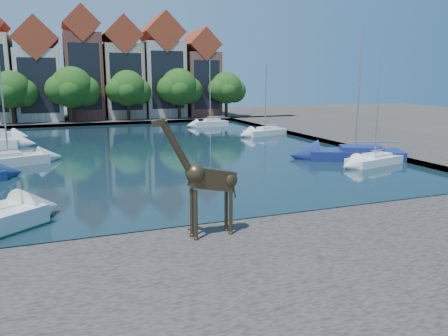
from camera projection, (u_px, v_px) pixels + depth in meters
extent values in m
plane|color=#38332B|center=(254.00, 228.00, 20.17)|extent=(160.00, 160.00, 0.00)
cube|color=black|center=(151.00, 149.00, 42.15)|extent=(38.00, 50.00, 0.08)
cube|color=#4D4643|center=(347.00, 290.00, 13.71)|extent=(50.00, 14.00, 0.50)
cube|color=#4D4643|center=(112.00, 119.00, 71.43)|extent=(60.00, 16.00, 0.50)
cube|color=#4D4643|center=(364.00, 135.00, 50.77)|extent=(14.00, 52.00, 0.50)
cube|color=beige|center=(40.00, 85.00, 66.68)|extent=(6.37, 9.00, 10.50)
cube|color=#9D471F|center=(36.00, 40.00, 65.33)|extent=(6.43, 9.18, 6.43)
cube|color=black|center=(38.00, 86.00, 62.58)|extent=(5.20, 0.05, 7.88)
cube|color=brown|center=(83.00, 77.00, 68.68)|extent=(5.39, 9.00, 13.00)
cube|color=#9D471F|center=(80.00, 26.00, 67.13)|extent=(5.44, 9.18, 5.44)
cube|color=black|center=(85.00, 77.00, 64.58)|extent=(4.40, 0.05, 9.75)
cube|color=tan|center=(122.00, 82.00, 70.91)|extent=(5.88, 9.00, 11.50)
cube|color=#9D471F|center=(120.00, 36.00, 69.48)|extent=(5.94, 9.18, 5.94)
cube|color=black|center=(126.00, 82.00, 66.81)|extent=(4.80, 0.05, 8.62)
cube|color=#BDB2A1|center=(162.00, 80.00, 73.11)|extent=(6.37, 9.00, 12.00)
cube|color=#9D471F|center=(160.00, 34.00, 71.61)|extent=(6.43, 9.18, 6.43)
cube|color=black|center=(168.00, 80.00, 69.01)|extent=(5.20, 0.05, 9.00)
cube|color=brown|center=(199.00, 84.00, 75.51)|extent=(5.39, 9.00, 10.50)
cube|color=#9D471F|center=(198.00, 46.00, 74.21)|extent=(5.44, 9.18, 5.44)
cube|color=black|center=(207.00, 85.00, 71.41)|extent=(4.40, 0.05, 7.88)
cylinder|color=#332114|center=(13.00, 112.00, 61.16)|extent=(0.50, 0.50, 3.20)
sphere|color=#234413|center=(11.00, 89.00, 60.53)|extent=(5.20, 5.20, 5.20)
sphere|color=#234413|center=(24.00, 93.00, 61.45)|extent=(3.90, 3.90, 3.90)
sphere|color=#234413|center=(0.00, 92.00, 59.72)|extent=(3.64, 3.64, 3.64)
cylinder|color=#332114|center=(74.00, 111.00, 63.94)|extent=(0.50, 0.50, 3.20)
sphere|color=#234413|center=(72.00, 87.00, 63.25)|extent=(6.00, 6.00, 6.00)
sphere|color=#234413|center=(85.00, 91.00, 64.27)|extent=(4.50, 4.50, 4.50)
sphere|color=#234413|center=(60.00, 90.00, 62.37)|extent=(4.20, 4.20, 4.20)
cylinder|color=#332114|center=(129.00, 109.00, 66.71)|extent=(0.50, 0.50, 3.20)
sphere|color=#234413|center=(128.00, 88.00, 66.06)|extent=(5.40, 5.40, 5.40)
sphere|color=#234413|center=(138.00, 92.00, 67.00)|extent=(4.05, 4.05, 4.05)
sphere|color=#234413|center=(118.00, 90.00, 65.23)|extent=(3.78, 3.78, 3.78)
cylinder|color=#332114|center=(179.00, 108.00, 69.48)|extent=(0.50, 0.50, 3.20)
sphere|color=#234413|center=(179.00, 87.00, 68.81)|extent=(5.80, 5.80, 5.80)
sphere|color=#234413|center=(189.00, 91.00, 69.80)|extent=(4.35, 4.35, 4.35)
sphere|color=#234413|center=(170.00, 89.00, 67.95)|extent=(4.06, 4.06, 4.06)
cylinder|color=#332114|center=(226.00, 107.00, 72.25)|extent=(0.50, 0.50, 3.20)
sphere|color=#234413|center=(226.00, 88.00, 71.61)|extent=(5.20, 5.20, 5.20)
sphere|color=#234413|center=(234.00, 91.00, 72.53)|extent=(3.90, 3.90, 3.90)
sphere|color=#234413|center=(219.00, 89.00, 70.80)|extent=(3.64, 3.64, 3.64)
cylinder|color=#3C2F1E|center=(196.00, 215.00, 17.08)|extent=(0.15, 0.15, 2.02)
cylinder|color=#3C2F1E|center=(192.00, 212.00, 17.45)|extent=(0.15, 0.15, 2.02)
cylinder|color=#3C2F1E|center=(231.00, 210.00, 17.73)|extent=(0.15, 0.15, 2.02)
cylinder|color=#3C2F1E|center=(226.00, 208.00, 18.10)|extent=(0.15, 0.15, 2.02)
cube|color=#3C2F1E|center=(212.00, 179.00, 17.34)|extent=(1.99, 0.69, 1.18)
cylinder|color=#3C2F1E|center=(178.00, 149.00, 16.47)|extent=(1.31, 0.40, 2.08)
cube|color=#3C2F1E|center=(159.00, 123.00, 15.97)|extent=(0.57, 0.22, 0.32)
cube|color=silver|center=(9.00, 159.00, 34.12)|extent=(6.11, 3.82, 0.93)
cube|color=silver|center=(8.00, 156.00, 34.06)|extent=(2.85, 2.17, 0.52)
cylinder|color=#B2B2B7|center=(1.00, 88.00, 33.01)|extent=(0.12, 0.12, 10.50)
cube|color=white|center=(374.00, 160.00, 34.44)|extent=(5.30, 2.89, 0.79)
cube|color=white|center=(375.00, 156.00, 34.38)|extent=(2.43, 1.71, 0.44)
cylinder|color=#B2B2B7|center=(378.00, 102.00, 33.53)|extent=(0.11, 0.11, 8.56)
cube|color=navy|center=(355.00, 153.00, 36.63)|extent=(8.08, 5.60, 1.03)
cube|color=navy|center=(355.00, 149.00, 36.56)|extent=(3.82, 3.09, 0.57)
cylinder|color=#B2B2B7|center=(359.00, 85.00, 35.50)|extent=(0.14, 0.14, 10.65)
cube|color=silver|center=(265.00, 131.00, 52.40)|extent=(5.75, 3.41, 0.88)
cube|color=silver|center=(265.00, 129.00, 52.34)|extent=(2.66, 1.97, 0.49)
cylinder|color=#B2B2B7|center=(266.00, 97.00, 51.58)|extent=(0.12, 0.12, 7.63)
cube|color=silver|center=(210.00, 123.00, 61.97)|extent=(5.10, 2.13, 0.94)
cube|color=silver|center=(210.00, 121.00, 61.91)|extent=(2.27, 1.39, 0.52)
cylinder|color=#B2B2B7|center=(210.00, 91.00, 61.06)|extent=(0.13, 0.13, 8.55)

